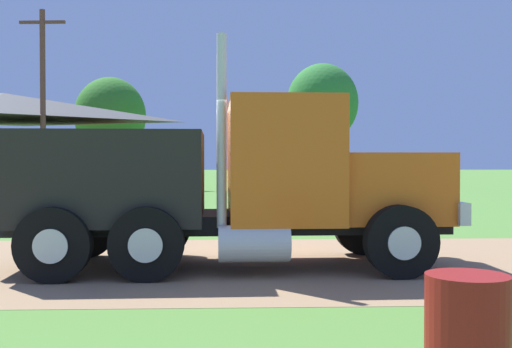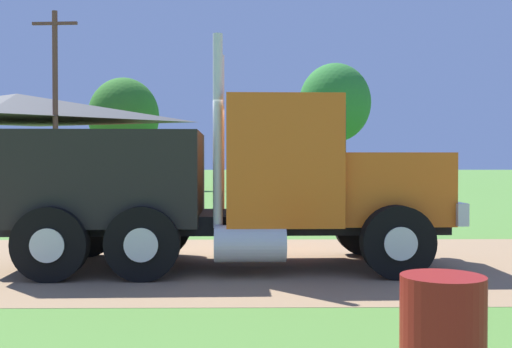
{
  "view_description": "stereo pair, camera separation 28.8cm",
  "coord_description": "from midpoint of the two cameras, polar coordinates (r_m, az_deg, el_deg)",
  "views": [
    {
      "loc": [
        0.32,
        -10.05,
        1.65
      ],
      "look_at": [
        0.74,
        0.89,
        1.42
      ],
      "focal_mm": 44.28,
      "sensor_mm": 36.0,
      "label": 1
    },
    {
      "loc": [
        0.61,
        -10.06,
        1.65
      ],
      "look_at": [
        0.74,
        0.89,
        1.42
      ],
      "focal_mm": 44.28,
      "sensor_mm": 36.0,
      "label": 2
    }
  ],
  "objects": [
    {
      "name": "tree_right",
      "position": [
        42.52,
        5.83,
        6.38
      ],
      "size": [
        4.76,
        4.76,
        8.11
      ],
      "color": "#513823",
      "rests_on": "ground_plane"
    },
    {
      "name": "utility_pole_far",
      "position": [
        32.05,
        -18.95,
        6.59
      ],
      "size": [
        2.2,
        0.31,
        8.84
      ],
      "color": "brown",
      "rests_on": "ground_plane"
    },
    {
      "name": "tree_mid",
      "position": [
        47.4,
        -13.19,
        5.09
      ],
      "size": [
        5.15,
        5.15,
        7.71
      ],
      "color": "#513823",
      "rests_on": "ground_plane"
    },
    {
      "name": "ground_plane",
      "position": [
        10.2,
        -4.83,
        -8.09
      ],
      "size": [
        200.0,
        200.0,
        0.0
      ],
      "primitive_type": "plane",
      "color": "#518234"
    },
    {
      "name": "steel_barrel",
      "position": [
        4.59,
        16.79,
        -14.14
      ],
      "size": [
        0.57,
        0.57,
        0.88
      ],
      "primitive_type": "cylinder",
      "color": "maroon",
      "rests_on": "ground_plane"
    },
    {
      "name": "dirt_track",
      "position": [
        10.2,
        -4.83,
        -8.07
      ],
      "size": [
        120.0,
        6.06,
        0.01
      ],
      "primitive_type": "cube",
      "color": "#997956",
      "rests_on": "ground_plane"
    },
    {
      "name": "shed_building",
      "position": [
        36.45,
        -22.06,
        2.58
      ],
      "size": [
        14.85,
        10.1,
        5.26
      ],
      "color": "#974B2B",
      "rests_on": "ground_plane"
    },
    {
      "name": "truck_foreground_white",
      "position": [
        9.78,
        -3.74,
        -0.91
      ],
      "size": [
        6.85,
        2.76,
        3.43
      ],
      "color": "black",
      "rests_on": "ground_plane"
    }
  ]
}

